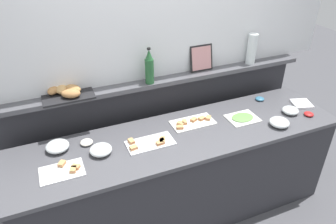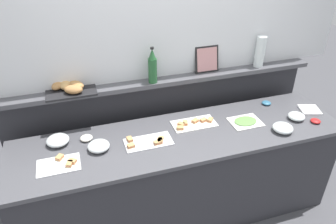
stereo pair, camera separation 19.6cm
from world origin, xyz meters
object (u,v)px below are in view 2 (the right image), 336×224
at_px(condiment_bowl_red, 86,138).
at_px(wine_bottle_green, 153,67).
at_px(condiment_bowl_dark, 266,103).
at_px(sandwich_platter_side, 61,164).
at_px(framed_picture, 207,59).
at_px(glass_bowl_large, 283,128).
at_px(condiment_bowl_cream, 316,121).
at_px(sandwich_platter_rear, 194,123).
at_px(glass_bowl_extra, 296,116).
at_px(glass_bowl_medium, 58,141).
at_px(napkin_stack, 310,110).
at_px(glass_bowl_small, 99,146).
at_px(bread_basket, 69,87).
at_px(sandwich_platter_front, 148,142).
at_px(water_carafe, 260,52).
at_px(cold_cuts_platter, 245,122).

relative_size(condiment_bowl_red, wine_bottle_green, 0.31).
bearing_deg(condiment_bowl_dark, wine_bottle_green, 169.87).
bearing_deg(sandwich_platter_side, wine_bottle_green, 31.16).
distance_m(condiment_bowl_red, framed_picture, 1.27).
relative_size(glass_bowl_large, condiment_bowl_cream, 1.98).
distance_m(sandwich_platter_rear, glass_bowl_extra, 0.91).
distance_m(sandwich_platter_rear, condiment_bowl_dark, 0.80).
height_order(glass_bowl_medium, napkin_stack, glass_bowl_medium).
bearing_deg(glass_bowl_medium, condiment_bowl_cream, -9.53).
relative_size(glass_bowl_small, bread_basket, 0.42).
relative_size(condiment_bowl_dark, napkin_stack, 0.50).
distance_m(sandwich_platter_front, sandwich_platter_rear, 0.46).
height_order(glass_bowl_extra, napkin_stack, glass_bowl_extra).
xyz_separation_m(sandwich_platter_side, water_carafe, (1.89, 0.53, 0.44)).
relative_size(condiment_bowl_dark, condiment_bowl_red, 0.86).
height_order(glass_bowl_extra, water_carafe, water_carafe).
bearing_deg(glass_bowl_extra, glass_bowl_medium, 172.59).
xyz_separation_m(sandwich_platter_front, bread_basket, (-0.53, 0.48, 0.33)).
bearing_deg(glass_bowl_extra, water_carafe, 102.16).
relative_size(napkin_stack, water_carafe, 0.58).
bearing_deg(cold_cuts_platter, framed_picture, 110.86).
bearing_deg(framed_picture, sandwich_platter_front, -143.96).
relative_size(sandwich_platter_front, sandwich_platter_rear, 0.99).
relative_size(sandwich_platter_side, condiment_bowl_dark, 3.56).
bearing_deg(sandwich_platter_rear, condiment_bowl_dark, 8.17).
relative_size(cold_cuts_platter, water_carafe, 0.92).
relative_size(sandwich_platter_front, glass_bowl_small, 2.23).
relative_size(glass_bowl_small, water_carafe, 0.58).
relative_size(cold_cuts_platter, condiment_bowl_cream, 3.14).
distance_m(condiment_bowl_red, water_carafe, 1.76).
xyz_separation_m(condiment_bowl_cream, condiment_bowl_red, (-1.92, 0.35, 0.00)).
height_order(sandwich_platter_rear, framed_picture, framed_picture).
relative_size(bread_basket, water_carafe, 1.37).
xyz_separation_m(sandwich_platter_front, condiment_bowl_red, (-0.46, 0.19, 0.01)).
xyz_separation_m(sandwich_platter_front, glass_bowl_medium, (-0.68, 0.20, 0.02)).
bearing_deg(glass_bowl_large, glass_bowl_extra, 28.80).
xyz_separation_m(sandwich_platter_side, condiment_bowl_cream, (2.13, -0.09, 0.01)).
distance_m(sandwich_platter_front, condiment_bowl_cream, 1.47).
xyz_separation_m(glass_bowl_extra, water_carafe, (-0.11, 0.53, 0.42)).
relative_size(cold_cuts_platter, glass_bowl_large, 1.58).
height_order(glass_bowl_small, water_carafe, water_carafe).
relative_size(condiment_bowl_cream, wine_bottle_green, 0.27).
distance_m(sandwich_platter_front, cold_cuts_platter, 0.88).
height_order(condiment_bowl_cream, water_carafe, water_carafe).
relative_size(sandwich_platter_side, glass_bowl_medium, 1.71).
bearing_deg(framed_picture, condiment_bowl_cream, -40.96).
bearing_deg(condiment_bowl_red, glass_bowl_small, -63.22).
relative_size(sandwich_platter_rear, glass_bowl_large, 2.23).
bearing_deg(condiment_bowl_red, water_carafe, 9.37).
bearing_deg(sandwich_platter_front, glass_bowl_small, 174.92).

